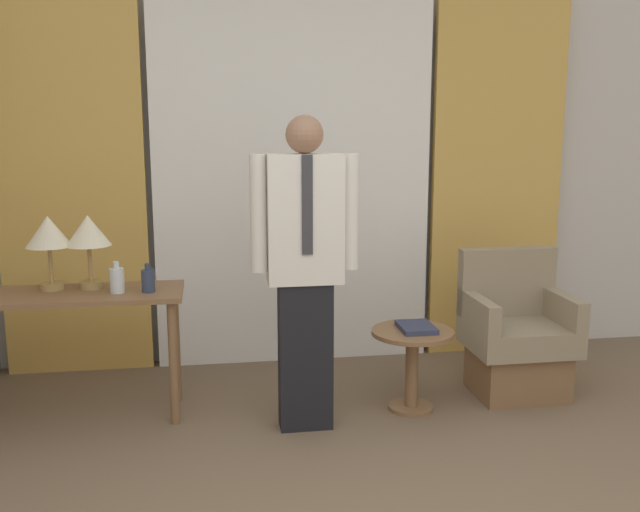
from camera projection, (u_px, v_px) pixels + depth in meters
name	position (u px, v px, depth m)	size (l,w,h in m)	color
wall_back	(291.00, 169.00, 5.00)	(10.00, 0.06, 2.70)	beige
curtain_sheer_center	(294.00, 179.00, 4.88)	(1.90, 0.06, 2.58)	white
curtain_drape_left	(71.00, 182.00, 4.65)	(0.95, 0.06, 2.58)	gold
curtain_drape_right	(497.00, 176.00, 5.11)	(0.95, 0.06, 2.58)	gold
desk	(71.00, 314.00, 3.99)	(1.25, 0.47, 0.74)	brown
table_lamp_left	(49.00, 235.00, 3.98)	(0.25, 0.25, 0.42)	#9E7F47
table_lamp_right	(88.00, 234.00, 4.01)	(0.25, 0.25, 0.42)	#9E7F47
bottle_near_edge	(117.00, 280.00, 3.95)	(0.08, 0.08, 0.18)	silver
bottle_by_lamp	(148.00, 280.00, 3.97)	(0.07, 0.07, 0.16)	#2D3851
person	(305.00, 262.00, 3.81)	(0.58, 0.20, 1.71)	black
armchair	(516.00, 340.00, 4.43)	(0.62, 0.53, 0.89)	brown
side_table	(412.00, 355.00, 4.16)	(0.48, 0.48, 0.49)	brown
book	(416.00, 327.00, 4.14)	(0.20, 0.25, 0.03)	#2D334C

